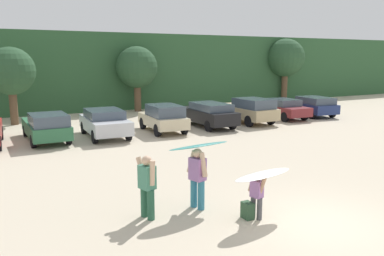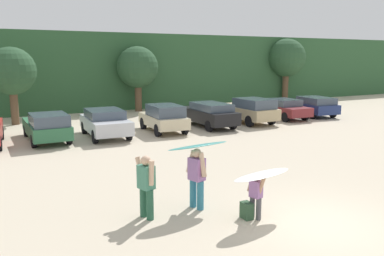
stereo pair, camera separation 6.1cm
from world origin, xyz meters
name	(u,v)px [view 1 (the left image)]	position (x,y,z in m)	size (l,w,h in m)	color
ground_plane	(322,224)	(0.00, 0.00, 0.00)	(120.00, 120.00, 0.00)	beige
hillside_ridge	(76,70)	(0.00, 30.00, 3.12)	(108.00, 12.00, 6.24)	#2D5633
tree_far_left	(11,72)	(-5.91, 20.53, 3.38)	(3.03, 3.03, 4.94)	brown
tree_center_left	(137,68)	(3.33, 22.90, 3.47)	(3.28, 3.28, 5.15)	brown
tree_right	(285,58)	(18.94, 23.48, 4.20)	(3.70, 3.70, 6.10)	brown
parked_car_forest_green	(46,126)	(-4.82, 14.12, 0.78)	(1.94, 4.74, 1.52)	#2D6642
parked_car_silver	(105,122)	(-1.85, 13.88, 0.81)	(2.10, 4.44, 1.50)	silver
parked_car_champagne	(163,117)	(1.55, 13.72, 0.85)	(1.99, 3.99, 1.59)	beige
parked_car_black	(209,114)	(4.73, 14.01, 0.82)	(1.88, 4.65, 1.51)	black
parked_car_tan	(247,110)	(7.76, 14.13, 0.87)	(2.10, 4.85, 1.66)	tan
parked_car_maroon	(282,108)	(11.08, 14.62, 0.74)	(2.02, 4.55, 1.39)	maroon
parked_car_navy	(312,105)	(13.83, 14.52, 0.77)	(2.46, 4.44, 1.43)	navy
person_adult	(197,175)	(-2.34, 2.48, 0.99)	(0.42, 0.80, 1.75)	teal
person_child	(257,193)	(-1.30, 1.10, 0.71)	(0.30, 0.58, 1.25)	#4C4C51
person_companion	(147,183)	(-3.86, 2.48, 0.97)	(0.42, 0.78, 1.72)	#26593F
surfboard_teal	(199,146)	(-2.25, 2.54, 1.81)	(2.06, 0.83, 0.18)	teal
surfboard_white	(263,175)	(-1.19, 0.99, 1.23)	(2.08, 0.92, 0.09)	white
backpack_dropped	(248,210)	(-1.51, 1.20, 0.22)	(0.24, 0.34, 0.45)	#2D4C33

